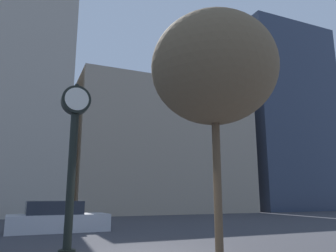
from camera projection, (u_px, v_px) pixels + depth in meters
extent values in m
cube|color=gray|center=(156.00, 151.00, 35.55)|extent=(17.63, 12.00, 12.82)
cube|color=#2D384C|center=(270.00, 121.00, 42.77)|extent=(11.78, 12.00, 22.46)
cylinder|color=black|center=(67.00, 251.00, 8.97)|extent=(0.47, 0.47, 0.10)
cylinder|color=black|center=(71.00, 179.00, 9.38)|extent=(0.24, 0.24, 3.83)
cylinder|color=black|center=(76.00, 101.00, 9.87)|extent=(0.85, 0.38, 0.85)
cylinder|color=white|center=(77.00, 99.00, 9.69)|extent=(0.70, 0.02, 0.70)
cylinder|color=white|center=(75.00, 102.00, 10.05)|extent=(0.70, 0.02, 0.70)
sphere|color=black|center=(77.00, 85.00, 9.97)|extent=(0.12, 0.12, 0.12)
cube|color=#BCBCC1|center=(59.00, 223.00, 15.45)|extent=(4.63, 1.95, 0.80)
cube|color=#232833|center=(55.00, 208.00, 15.51)|extent=(2.57, 1.67, 0.62)
cylinder|color=brown|center=(217.00, 177.00, 9.65)|extent=(0.24, 0.24, 4.42)
ellipsoid|color=brown|center=(214.00, 69.00, 10.36)|extent=(3.97, 3.97, 3.58)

